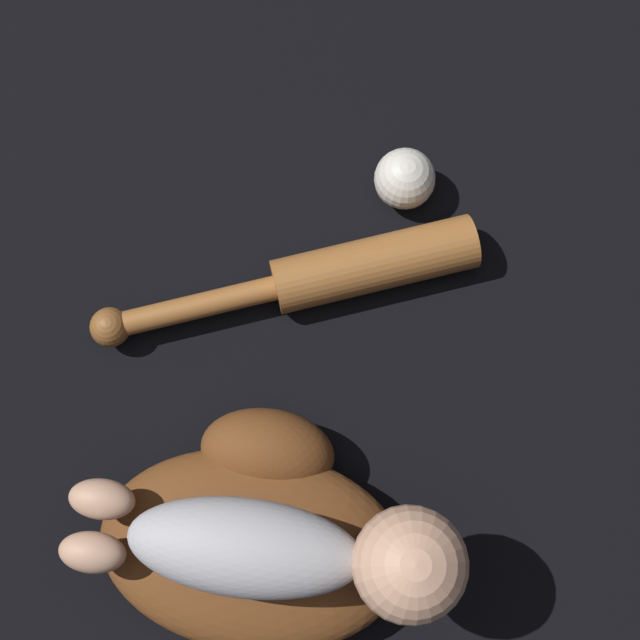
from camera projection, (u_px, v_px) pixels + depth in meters
ground_plane at (281, 561)px, 0.96m from camera, size 6.00×6.00×0.00m
baseball_glove at (256, 529)px, 0.92m from camera, size 0.37×0.31×0.09m
baby_figure at (301, 551)px, 0.83m from camera, size 0.38×0.21×0.11m
baseball_bat at (330, 275)px, 1.01m from camera, size 0.36×0.32×0.06m
baseball at (405, 179)px, 1.04m from camera, size 0.07×0.07×0.07m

